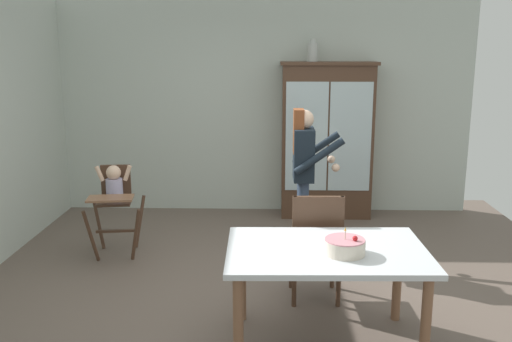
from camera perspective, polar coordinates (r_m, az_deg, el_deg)
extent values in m
plane|color=#66564C|center=(5.03, 0.22, -12.41)|extent=(6.24, 6.24, 0.00)
cube|color=beige|center=(7.23, 0.75, 6.47)|extent=(5.32, 0.06, 2.70)
cube|color=#4C3323|center=(7.06, 7.24, 2.98)|extent=(1.12, 0.42, 1.91)
cube|color=#4C3323|center=(6.96, 7.47, 10.92)|extent=(1.18, 0.48, 0.04)
cube|color=silver|center=(6.81, 5.21, 3.49)|extent=(0.51, 0.01, 1.34)
cube|color=silver|center=(6.86, 9.64, 3.43)|extent=(0.51, 0.01, 1.34)
cube|color=#4C3323|center=(7.04, 7.26, 3.75)|extent=(1.04, 0.36, 0.02)
cylinder|color=#B2B7B2|center=(6.94, 5.84, 12.03)|extent=(0.13, 0.13, 0.22)
cylinder|color=#B2B7B2|center=(6.94, 5.86, 13.14)|extent=(0.07, 0.07, 0.05)
cylinder|color=#4C3323|center=(5.82, -16.58, -6.43)|extent=(0.13, 0.15, 0.56)
cylinder|color=#4C3323|center=(5.75, -12.25, -6.40)|extent=(0.15, 0.13, 0.56)
cylinder|color=#4C3323|center=(6.23, -15.86, -5.11)|extent=(0.15, 0.13, 0.56)
cylinder|color=#4C3323|center=(6.17, -11.82, -5.07)|extent=(0.13, 0.15, 0.56)
cube|color=#4C3323|center=(6.00, -14.11, -5.99)|extent=(0.42, 0.10, 0.02)
cube|color=#4C3323|center=(5.91, -14.28, -3.04)|extent=(0.38, 0.38, 0.02)
cube|color=#4C3323|center=(6.01, -14.17, -0.97)|extent=(0.31, 0.07, 0.34)
cube|color=brown|center=(5.62, -14.72, -2.73)|extent=(0.47, 0.30, 0.02)
cylinder|color=#B2ADD1|center=(5.89, -14.32, -1.84)|extent=(0.17, 0.17, 0.22)
sphere|color=beige|center=(5.85, -14.41, -0.16)|extent=(0.15, 0.15, 0.15)
cylinder|color=beige|center=(5.88, -15.76, -0.26)|extent=(0.10, 0.06, 0.17)
cylinder|color=beige|center=(5.84, -13.05, -0.20)|extent=(0.10, 0.06, 0.17)
cylinder|color=#33425B|center=(5.65, 4.83, -5.11)|extent=(0.11, 0.11, 0.82)
cylinder|color=#33425B|center=(5.81, 4.74, -4.60)|extent=(0.11, 0.11, 0.82)
cube|color=#19232D|center=(5.57, 4.91, 1.74)|extent=(0.20, 0.36, 0.52)
cube|color=white|center=(5.58, 5.98, 1.73)|extent=(0.01, 0.06, 0.49)
sphere|color=beige|center=(5.51, 4.98, 5.31)|extent=(0.19, 0.19, 0.19)
cube|color=brown|center=(5.53, 4.38, 4.08)|extent=(0.10, 0.20, 0.44)
cylinder|color=#19232D|center=(5.38, 6.53, 1.50)|extent=(0.49, 0.07, 0.37)
sphere|color=beige|center=(5.42, 8.18, 0.34)|extent=(0.08, 0.08, 0.08)
cylinder|color=#19232D|center=(5.77, 6.19, 2.27)|extent=(0.49, 0.07, 0.37)
sphere|color=beige|center=(5.81, 7.73, 1.19)|extent=(0.08, 0.08, 0.08)
cube|color=silver|center=(3.99, 7.25, -8.16)|extent=(1.43, 0.97, 0.04)
cylinder|color=brown|center=(3.77, -1.84, -15.53)|extent=(0.07, 0.07, 0.70)
cylinder|color=brown|center=(3.93, 17.02, -14.93)|extent=(0.07, 0.07, 0.70)
cylinder|color=brown|center=(4.46, -1.48, -10.91)|extent=(0.07, 0.07, 0.70)
cylinder|color=brown|center=(4.59, 14.31, -10.61)|extent=(0.07, 0.07, 0.70)
cylinder|color=beige|center=(3.89, 9.09, -7.71)|extent=(0.28, 0.28, 0.10)
cylinder|color=pink|center=(3.87, 9.12, -6.96)|extent=(0.27, 0.27, 0.01)
cylinder|color=#F2E5CC|center=(3.86, 9.14, -6.48)|extent=(0.01, 0.01, 0.06)
cone|color=yellow|center=(3.84, 9.16, -5.89)|extent=(0.02, 0.02, 0.02)
sphere|color=red|center=(3.84, 10.14, -6.81)|extent=(0.04, 0.04, 0.04)
cylinder|color=#4C3323|center=(5.10, 7.85, -9.43)|extent=(0.04, 0.04, 0.45)
cylinder|color=#4C3323|center=(5.06, 3.64, -9.51)|extent=(0.04, 0.04, 0.45)
cylinder|color=#4C3323|center=(4.76, 8.47, -11.10)|extent=(0.04, 0.04, 0.45)
cylinder|color=#4C3323|center=(4.72, 3.94, -11.20)|extent=(0.04, 0.04, 0.45)
cube|color=brown|center=(4.82, 6.04, -7.66)|extent=(0.45, 0.45, 0.03)
cube|color=#4C3323|center=(4.54, 6.39, -5.52)|extent=(0.42, 0.05, 0.48)
cylinder|color=#4C3323|center=(4.57, 8.77, -5.49)|extent=(0.03, 0.03, 0.48)
cylinder|color=#4C3323|center=(4.53, 3.99, -5.54)|extent=(0.03, 0.03, 0.48)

